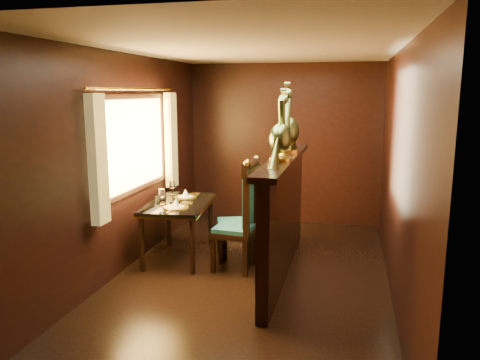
{
  "coord_description": "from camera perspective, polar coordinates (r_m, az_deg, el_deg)",
  "views": [
    {
      "loc": [
        1.04,
        -4.8,
        2.07
      ],
      "look_at": [
        -0.2,
        0.35,
        1.06
      ],
      "focal_mm": 35.0,
      "sensor_mm": 36.0,
      "label": 1
    }
  ],
  "objects": [
    {
      "name": "ground",
      "position": [
        5.33,
        1.2,
        -12.08
      ],
      "size": [
        5.0,
        5.0,
        0.0
      ],
      "primitive_type": "plane",
      "color": "black",
      "rests_on": "ground"
    },
    {
      "name": "dining_table",
      "position": [
        5.88,
        -7.53,
        -3.33
      ],
      "size": [
        0.85,
        1.28,
        0.91
      ],
      "rotation": [
        0.0,
        0.0,
        0.1
      ],
      "color": "black",
      "rests_on": "ground"
    },
    {
      "name": "chair_right",
      "position": [
        5.79,
        0.37,
        -3.48
      ],
      "size": [
        0.57,
        0.58,
        1.23
      ],
      "rotation": [
        0.0,
        0.0,
        0.33
      ],
      "color": "black",
      "rests_on": "ground"
    },
    {
      "name": "peacock_left",
      "position": [
        4.79,
        4.93,
        6.69
      ],
      "size": [
        0.23,
        0.62,
        0.74
      ],
      "primitive_type": null,
      "color": "#1C553E",
      "rests_on": "partition"
    },
    {
      "name": "room_shell",
      "position": [
        4.97,
        0.35,
        5.16
      ],
      "size": [
        3.04,
        5.04,
        2.52
      ],
      "color": "black",
      "rests_on": "ground"
    },
    {
      "name": "chair_left",
      "position": [
        5.39,
        0.56,
        -4.0
      ],
      "size": [
        0.51,
        0.54,
        1.34
      ],
      "rotation": [
        0.0,
        0.0,
        -0.07
      ],
      "color": "black",
      "rests_on": "ground"
    },
    {
      "name": "partition",
      "position": [
        5.32,
        5.3,
        -4.03
      ],
      "size": [
        0.26,
        2.7,
        1.36
      ],
      "color": "black",
      "rests_on": "ground"
    },
    {
      "name": "peacock_right",
      "position": [
        5.45,
        5.99,
        7.52
      ],
      "size": [
        0.26,
        0.68,
        0.81
      ],
      "primitive_type": null,
      "color": "#1C553E",
      "rests_on": "partition"
    }
  ]
}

